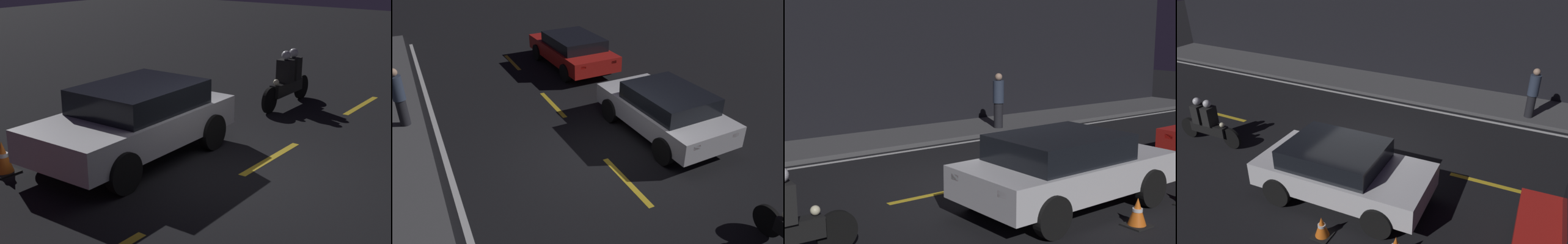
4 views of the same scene
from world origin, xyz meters
TOP-DOWN VIEW (x-y plane):
  - ground_plane at (0.00, 0.00)m, footprint 56.00×56.00m
  - raised_curb at (0.00, 4.97)m, footprint 28.00×2.32m
  - building_front at (0.00, 6.28)m, footprint 28.00×0.30m
  - lane_dash_c at (-1.00, 0.00)m, footprint 2.00×0.14m
  - lane_dash_d at (3.50, 0.00)m, footprint 2.00×0.14m
  - lane_solid_kerb at (0.00, 3.56)m, footprint 25.20×0.14m
  - sedan_white at (0.45, -2.03)m, footprint 4.05×2.08m
  - traffic_cone_near at (0.76, -3.39)m, footprint 0.39×0.39m
  - pedestrian at (3.92, 4.30)m, footprint 0.34×0.34m

SIDE VIEW (x-z plane):
  - ground_plane at x=0.00m, z-range 0.00..0.00m
  - lane_solid_kerb at x=0.00m, z-range 0.00..0.01m
  - lane_dash_c at x=-1.00m, z-range 0.00..0.01m
  - lane_dash_d at x=3.50m, z-range 0.00..0.01m
  - raised_curb at x=0.00m, z-range 0.00..0.12m
  - traffic_cone_near at x=0.76m, z-range -0.01..0.47m
  - sedan_white at x=0.45m, z-range 0.07..1.43m
  - pedestrian at x=3.92m, z-range 0.13..1.81m
  - building_front at x=0.00m, z-range 0.00..7.45m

